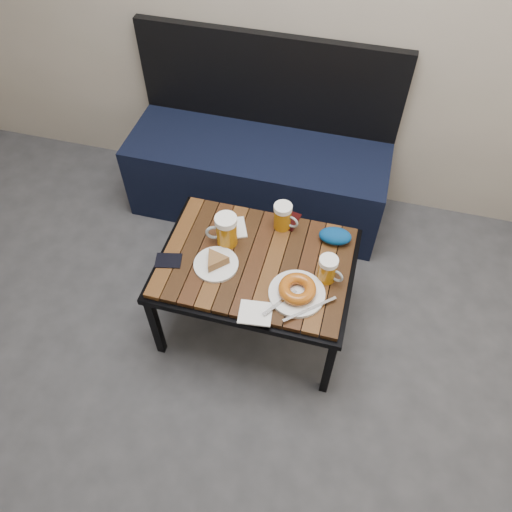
% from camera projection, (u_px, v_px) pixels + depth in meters
% --- Properties ---
extents(bench, '(1.40, 0.50, 0.95)m').
position_uv_depth(bench, '(258.00, 169.00, 2.79)').
color(bench, black).
rests_on(bench, ground).
extents(cafe_table, '(0.84, 0.62, 0.47)m').
position_uv_depth(cafe_table, '(256.00, 266.00, 2.16)').
color(cafe_table, black).
rests_on(cafe_table, ground).
extents(beer_mug_left, '(0.15, 0.11, 0.15)m').
position_uv_depth(beer_mug_left, '(226.00, 230.00, 2.13)').
color(beer_mug_left, '#A7670D').
rests_on(beer_mug_left, cafe_table).
extents(beer_mug_centre, '(0.12, 0.09, 0.13)m').
position_uv_depth(beer_mug_centre, '(283.00, 216.00, 2.20)').
color(beer_mug_centre, '#A7670D').
rests_on(beer_mug_centre, cafe_table).
extents(beer_mug_right, '(0.12, 0.10, 0.13)m').
position_uv_depth(beer_mug_right, '(328.00, 269.00, 2.02)').
color(beer_mug_right, '#A7670D').
rests_on(beer_mug_right, cafe_table).
extents(plate_pie, '(0.19, 0.19, 0.05)m').
position_uv_depth(plate_pie, '(216.00, 262.00, 2.10)').
color(plate_pie, white).
rests_on(plate_pie, cafe_table).
extents(plate_bagel, '(0.27, 0.27, 0.06)m').
position_uv_depth(plate_bagel, '(297.00, 291.00, 2.00)').
color(plate_bagel, white).
rests_on(plate_bagel, cafe_table).
extents(napkin_left, '(0.16, 0.16, 0.01)m').
position_uv_depth(napkin_left, '(232.00, 228.00, 2.24)').
color(napkin_left, white).
rests_on(napkin_left, cafe_table).
extents(napkin_right, '(0.14, 0.12, 0.01)m').
position_uv_depth(napkin_right, '(255.00, 313.00, 1.96)').
color(napkin_right, white).
rests_on(napkin_right, cafe_table).
extents(passport_navy, '(0.13, 0.10, 0.01)m').
position_uv_depth(passport_navy, '(168.00, 261.00, 2.12)').
color(passport_navy, black).
rests_on(passport_navy, cafe_table).
extents(passport_burgundy, '(0.10, 0.13, 0.01)m').
position_uv_depth(passport_burgundy, '(289.00, 220.00, 2.27)').
color(passport_burgundy, black).
rests_on(passport_burgundy, cafe_table).
extents(knit_pouch, '(0.15, 0.10, 0.06)m').
position_uv_depth(knit_pouch, '(335.00, 236.00, 2.17)').
color(knit_pouch, navy).
rests_on(knit_pouch, cafe_table).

